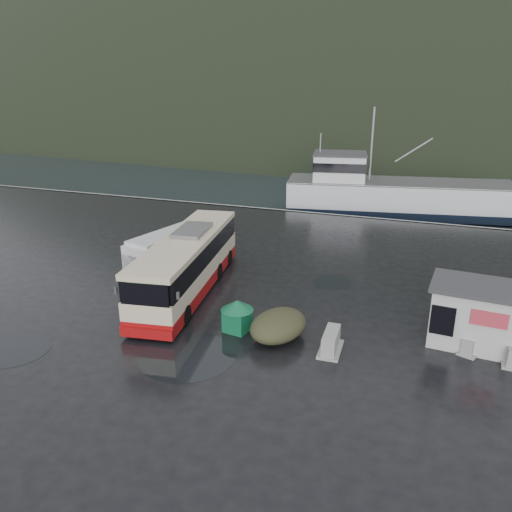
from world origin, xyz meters
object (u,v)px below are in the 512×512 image
(white_van, at_px, (169,270))
(jersey_barrier_b, at_px, (471,351))
(fishing_trawler, at_px, (398,200))
(jersey_barrier_a, at_px, (330,351))
(waste_bin_right, at_px, (239,327))
(dome_tent, at_px, (278,338))
(coach_bus, at_px, (189,291))
(waste_bin_left, at_px, (237,330))
(ticket_kiosk, at_px, (467,343))
(jersey_barrier_c, at_px, (512,362))

(white_van, bearing_deg, jersey_barrier_b, -0.35)
(jersey_barrier_b, relative_size, fishing_trawler, 0.06)
(jersey_barrier_b, bearing_deg, jersey_barrier_a, -160.50)
(waste_bin_right, xyz_separation_m, dome_tent, (2.02, -0.35, 0.00))
(coach_bus, relative_size, waste_bin_left, 7.76)
(waste_bin_left, bearing_deg, white_van, 139.41)
(coach_bus, distance_m, white_van, 3.49)
(ticket_kiosk, bearing_deg, jersey_barrier_c, -27.14)
(waste_bin_left, bearing_deg, coach_bus, 141.21)
(white_van, bearing_deg, ticket_kiosk, 1.88)
(jersey_barrier_c, bearing_deg, coach_bus, 172.50)
(jersey_barrier_a, height_order, fishing_trawler, fishing_trawler)
(coach_bus, xyz_separation_m, dome_tent, (6.11, -3.37, 0.00))
(coach_bus, bearing_deg, dome_tent, -37.32)
(jersey_barrier_b, bearing_deg, dome_tent, -168.39)
(jersey_barrier_a, bearing_deg, white_van, 151.15)
(white_van, xyz_separation_m, jersey_barrier_c, (18.21, -4.46, 0.00))
(dome_tent, xyz_separation_m, jersey_barrier_c, (9.56, 1.30, 0.00))
(white_van, height_order, waste_bin_right, white_van)
(jersey_barrier_b, bearing_deg, waste_bin_right, -172.62)
(white_van, distance_m, jersey_barrier_c, 18.75)
(ticket_kiosk, bearing_deg, waste_bin_right, -163.45)
(white_van, height_order, fishing_trawler, fishing_trawler)
(white_van, relative_size, jersey_barrier_a, 3.16)
(ticket_kiosk, height_order, jersey_barrier_c, ticket_kiosk)
(jersey_barrier_b, bearing_deg, waste_bin_left, -170.78)
(white_van, relative_size, jersey_barrier_c, 3.44)
(white_van, relative_size, jersey_barrier_b, 3.84)
(coach_bus, relative_size, ticket_kiosk, 3.28)
(waste_bin_right, distance_m, fishing_trawler, 29.42)
(jersey_barrier_b, height_order, jersey_barrier_c, jersey_barrier_c)
(dome_tent, relative_size, jersey_barrier_b, 2.09)
(fishing_trawler, bearing_deg, jersey_barrier_c, -86.16)
(dome_tent, relative_size, jersey_barrier_c, 1.87)
(waste_bin_left, height_order, dome_tent, waste_bin_left)
(ticket_kiosk, bearing_deg, coach_bus, -179.02)
(jersey_barrier_a, height_order, jersey_barrier_c, jersey_barrier_a)
(jersey_barrier_c, bearing_deg, jersey_barrier_b, 167.58)
(coach_bus, xyz_separation_m, ticket_kiosk, (14.01, -1.02, 0.00))
(waste_bin_right, relative_size, jersey_barrier_b, 0.91)
(waste_bin_left, bearing_deg, waste_bin_right, 101.53)
(jersey_barrier_c, distance_m, fishing_trawler, 28.88)
(waste_bin_left, height_order, jersey_barrier_c, waste_bin_left)
(dome_tent, xyz_separation_m, jersey_barrier_b, (8.01, 1.65, 0.00))
(dome_tent, bearing_deg, fishing_trawler, 84.60)
(waste_bin_right, height_order, jersey_barrier_b, waste_bin_right)
(dome_tent, xyz_separation_m, ticket_kiosk, (7.90, 2.35, 0.00))
(dome_tent, relative_size, ticket_kiosk, 0.87)
(waste_bin_left, distance_m, jersey_barrier_b, 10.10)
(jersey_barrier_a, relative_size, fishing_trawler, 0.07)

